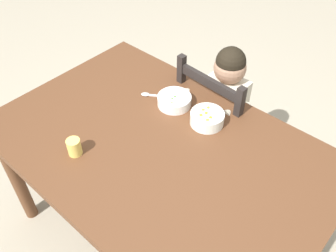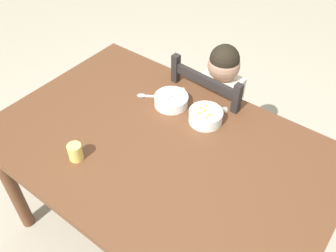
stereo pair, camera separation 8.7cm
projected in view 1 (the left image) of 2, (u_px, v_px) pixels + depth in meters
The scene contains 8 objects.
ground_plane at pixel (161, 233), 2.15m from camera, with size 8.00×8.00×0.00m, color #A89D88.
dining_table at pixel (159, 158), 1.68m from camera, with size 1.53×1.01×0.76m.
dining_chair at pixel (220, 126), 2.14m from camera, with size 0.45×0.45×0.92m.
child_figure at pixel (222, 103), 2.01m from camera, with size 0.32×0.31×0.98m.
bowl_of_peas at pixel (174, 100), 1.80m from camera, with size 0.17×0.17×0.05m.
bowl_of_carrots at pixel (207, 118), 1.70m from camera, with size 0.16×0.16×0.06m.
spoon at pixel (149, 95), 1.87m from camera, with size 0.13×0.09×0.01m.
drinking_cup at pixel (74, 147), 1.56m from camera, with size 0.06×0.06×0.08m, color #F0D564.
Camera 1 is at (0.77, -0.81, 1.94)m, focal length 38.87 mm.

